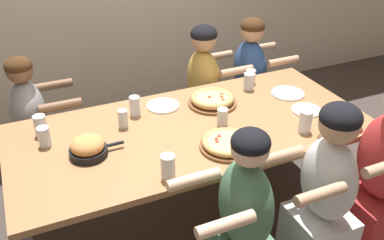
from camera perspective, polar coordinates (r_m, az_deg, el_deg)
ground_plane at (r=3.16m, az=0.00°, el=-12.72°), size 18.00×18.00×0.00m
dining_table at (r=2.73m, az=0.00°, el=-2.16°), size 2.25×1.04×0.76m
pizza_board_main at (r=2.95m, az=2.73°, el=2.72°), size 0.34×0.34×0.07m
pizza_board_second at (r=2.49m, az=4.75°, el=-3.12°), size 0.33×0.33×0.06m
skillet_bowl at (r=2.48m, az=-13.69°, el=-3.57°), size 0.31×0.22×0.12m
empty_plate_a at (r=2.97m, az=15.00°, el=1.29°), size 0.20×0.20×0.02m
empty_plate_b at (r=3.17m, az=12.63°, el=3.50°), size 0.24×0.24×0.02m
empty_plate_c at (r=2.93m, az=-3.89°, el=1.92°), size 0.22×0.22×0.02m
drinking_glass_a at (r=2.70m, az=4.08°, el=0.40°), size 0.07×0.07×0.11m
drinking_glass_b at (r=2.82m, az=-7.62°, el=1.85°), size 0.07×0.07×0.13m
drinking_glass_c at (r=2.63m, az=-19.12°, el=-2.12°), size 0.07×0.07×0.12m
drinking_glass_d at (r=3.16m, az=7.58°, el=5.11°), size 0.08×0.08×0.12m
drinking_glass_e at (r=2.76m, az=18.08°, el=-0.64°), size 0.07×0.07×0.11m
drinking_glass_f at (r=2.71m, az=14.86°, el=-0.34°), size 0.08×0.08×0.14m
drinking_glass_g at (r=2.70m, az=-9.18°, el=0.00°), size 0.06×0.06×0.12m
drinking_glass_h at (r=2.24m, az=-3.20°, el=-6.49°), size 0.08×0.08×0.14m
drinking_glass_i at (r=2.74m, az=-19.55°, el=-0.70°), size 0.08×0.08×0.13m
drinking_glass_j at (r=3.27m, az=7.83°, el=5.76°), size 0.07×0.07×0.11m
diner_near_center at (r=2.31m, az=6.74°, el=-14.85°), size 0.51×0.40×1.16m
diner_far_left at (r=3.29m, az=-20.29°, el=-1.93°), size 0.51×0.40×1.11m
diner_far_right at (r=3.74m, az=7.55°, el=4.25°), size 0.51×0.40×1.14m
diner_far_midright at (r=3.55m, az=1.52°, el=3.12°), size 0.51×0.40×1.14m
diner_near_midright at (r=2.54m, az=17.05°, el=-10.56°), size 0.51×0.40×1.18m
diner_near_right at (r=2.78m, az=23.52°, el=-8.02°), size 0.51×0.40×1.20m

